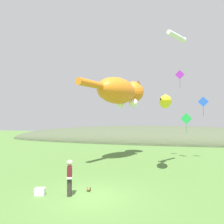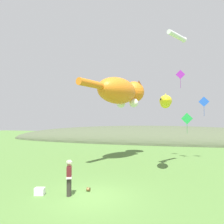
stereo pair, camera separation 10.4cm
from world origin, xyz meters
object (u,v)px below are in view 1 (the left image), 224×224
kite_giant_cat (121,92)px  kite_fish_windsock (165,101)px  festival_attendant (70,177)px  picnic_cooler (40,192)px  kite_tube_streamer (177,36)px  kite_diamond_violet (180,75)px  kite_diamond_blue (203,102)px  kite_diamond_green (186,119)px  kite_spool (89,189)px

kite_giant_cat → kite_fish_windsock: bearing=-44.7°
festival_attendant → kite_fish_windsock: size_ratio=0.55×
picnic_cooler → kite_fish_windsock: 10.50m
kite_fish_windsock → kite_tube_streamer: kite_tube_streamer is taller
festival_attendant → kite_diamond_violet: kite_diamond_violet is taller
kite_diamond_blue → picnic_cooler: bearing=-126.3°
kite_giant_cat → kite_diamond_green: bearing=15.0°
kite_giant_cat → festival_attendant: bearing=-90.0°
picnic_cooler → kite_fish_windsock: (6.00, 7.00, 5.04)m
kite_diamond_violet → festival_attendant: bearing=-115.0°
kite_giant_cat → kite_diamond_blue: 8.03m
kite_fish_windsock → kite_diamond_green: (1.82, 6.13, -1.26)m
kite_giant_cat → kite_diamond_green: size_ratio=4.68×
kite_diamond_violet → kite_diamond_green: 4.41m
kite_spool → picnic_cooler: (-2.17, -1.22, 0.07)m
kite_diamond_green → kite_giant_cat: bearing=-165.0°
kite_fish_windsock → kite_diamond_blue: bearing=59.7°
kite_spool → kite_diamond_violet: (5.06, 11.29, 8.17)m
kite_tube_streamer → kite_diamond_violet: (0.35, 5.00, -2.00)m
picnic_cooler → kite_diamond_blue: (9.36, 12.75, 5.39)m
picnic_cooler → kite_tube_streamer: size_ratio=0.25×
kite_diamond_violet → picnic_cooler: bearing=-120.0°
picnic_cooler → kite_diamond_green: 15.73m
picnic_cooler → kite_tube_streamer: kite_tube_streamer is taller
festival_attendant → picnic_cooler: festival_attendant is taller
picnic_cooler → kite_tube_streamer: bearing=47.5°
kite_tube_streamer → kite_diamond_violet: size_ratio=1.23×
festival_attendant → picnic_cooler: size_ratio=3.18×
festival_attendant → kite_tube_streamer: bearing=53.5°
kite_spool → kite_diamond_green: 13.73m
kite_diamond_blue → kite_diamond_green: kite_diamond_blue is taller
festival_attendant → kite_diamond_green: bearing=63.9°
kite_giant_cat → kite_fish_windsock: kite_giant_cat is taller
festival_attendant → kite_giant_cat: kite_giant_cat is taller
festival_attendant → kite_fish_windsock: (4.48, 6.74, 4.27)m
festival_attendant → kite_diamond_green: kite_diamond_green is taller
kite_fish_windsock → kite_diamond_blue: 6.67m
kite_spool → kite_diamond_green: (5.64, 11.91, 3.85)m
festival_attendant → kite_tube_streamer: 12.98m
kite_tube_streamer → kite_diamond_violet: kite_tube_streamer is taller
kite_tube_streamer → kite_diamond_blue: size_ratio=1.18×
kite_tube_streamer → kite_diamond_blue: kite_tube_streamer is taller
kite_spool → kite_diamond_green: kite_diamond_green is taller
kite_giant_cat → kite_fish_windsock: size_ratio=3.01×
picnic_cooler → festival_attendant: bearing=9.7°
kite_fish_windsock → kite_diamond_violet: bearing=77.4°
kite_giant_cat → kite_diamond_green: 7.07m
kite_spool → picnic_cooler: picnic_cooler is taller
picnic_cooler → kite_diamond_green: size_ratio=0.27×
festival_attendant → kite_giant_cat: 12.56m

